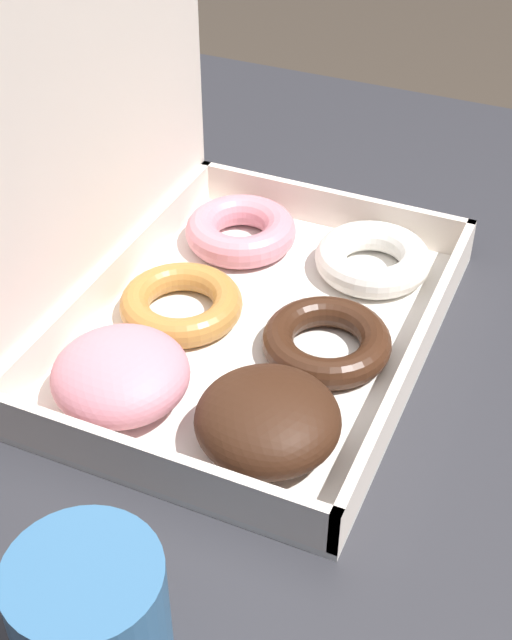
# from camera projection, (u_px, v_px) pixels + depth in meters

# --- Properties ---
(dining_table) EXTENTS (1.04, 0.73, 0.76)m
(dining_table) POSITION_uv_depth(u_px,v_px,m) (254.00, 419.00, 0.87)
(dining_table) COLOR #2D2D33
(dining_table) RESTS_ON ground_plane
(donut_box) EXTENTS (0.38, 0.29, 0.32)m
(donut_box) POSITION_uv_depth(u_px,v_px,m) (218.00, 290.00, 0.74)
(donut_box) COLOR silver
(donut_box) RESTS_ON dining_table
(coffee_mug) EXTENTS (0.09, 0.09, 0.09)m
(coffee_mug) POSITION_uv_depth(u_px,v_px,m) (91.00, 616.00, 0.50)
(coffee_mug) COLOR teal
(coffee_mug) RESTS_ON dining_table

